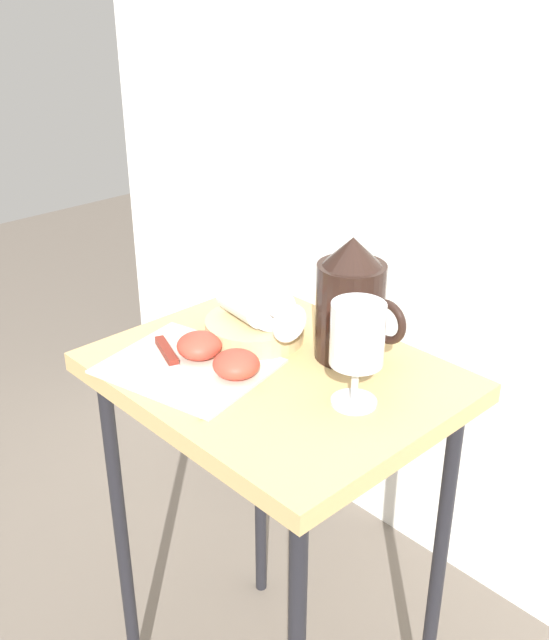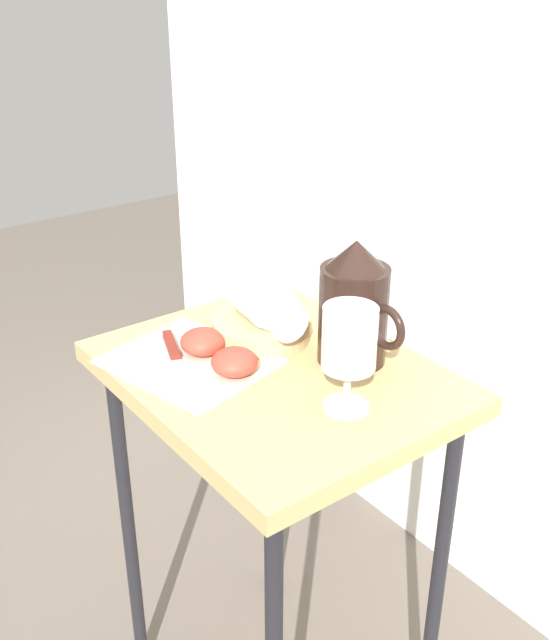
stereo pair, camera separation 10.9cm
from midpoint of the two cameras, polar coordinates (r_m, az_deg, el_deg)
name	(u,v)px [view 2 (the right image)]	position (r m, az deg, el deg)	size (l,w,h in m)	color
curtain_drape	(542,39)	(1.40, 21.81, 19.15)	(2.40, 0.03, 2.30)	white
table	(274,417)	(1.17, 2.68, -7.42)	(0.52, 0.41, 0.72)	tan
linen_napkin	(190,361)	(1.14, -3.72, -3.22)	(0.23, 0.20, 0.00)	beige
basket_tray	(261,328)	(1.20, 1.56, -0.71)	(0.16, 0.16, 0.04)	tan
pitcher	(354,313)	(1.12, 8.79, 0.44)	(0.16, 0.10, 0.19)	black
wine_glass_upright	(349,344)	(0.99, 8.81, -1.89)	(0.07, 0.07, 0.15)	silver
wine_glass_tipped_near	(258,299)	(1.18, 1.36, 1.53)	(0.16, 0.08, 0.07)	silver
wine_glass_tipped_far	(271,299)	(1.18, 2.39, 1.56)	(0.16, 0.12, 0.07)	silver
apple_half_left	(203,342)	(1.15, -2.78, -1.71)	(0.07, 0.07, 0.04)	#CC3D2D
apple_half_right	(234,362)	(1.09, -0.21, -3.28)	(0.07, 0.07, 0.04)	#CC3D2D
knife	(175,358)	(1.14, -4.81, -2.93)	(0.22, 0.09, 0.01)	silver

